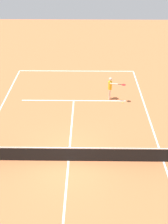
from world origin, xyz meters
The scene contains 5 objects.
ground_plane centered at (0.00, 0.00, 0.00)m, with size 60.00×60.00×0.00m, color #C66B3D.
court_lines centered at (0.00, 0.00, 0.00)m, with size 10.62×23.63×0.01m.
tennis_net centered at (0.00, 0.00, 0.50)m, with size 11.22×0.10×1.07m.
player_serving centered at (-2.76, -6.73, 1.08)m, with size 1.27×0.79×1.80m.
tennis_ball centered at (-3.67, -6.12, 0.03)m, with size 0.07×0.07×0.07m, color #CCE033.
Camera 1 is at (-0.99, 10.73, 10.37)m, focal length 42.51 mm.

